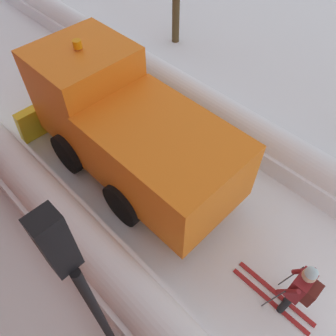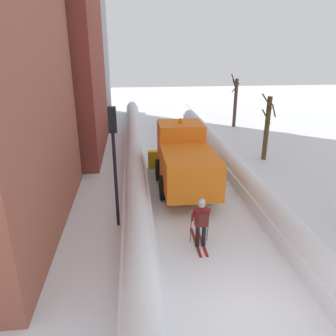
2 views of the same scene
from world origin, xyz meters
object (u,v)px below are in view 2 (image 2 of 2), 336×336
(plow_truck, at_px, (184,159))
(traffic_light_pole, at_px, (114,145))
(skier, at_px, (201,221))
(bare_tree_mid, at_px, (267,128))
(bare_tree_far, at_px, (235,102))

(plow_truck, relative_size, traffic_light_pole, 1.32)
(skier, height_order, traffic_light_pole, traffic_light_pole)
(plow_truck, relative_size, bare_tree_mid, 1.51)
(traffic_light_pole, bearing_deg, bare_tree_far, 58.67)
(plow_truck, bearing_deg, traffic_light_pole, -134.72)
(plow_truck, xyz_separation_m, skier, (-0.22, -4.96, -0.48))
(skier, bearing_deg, plow_truck, 87.47)
(skier, relative_size, bare_tree_mid, 0.46)
(bare_tree_mid, bearing_deg, traffic_light_pole, -141.79)
(skier, distance_m, bare_tree_mid, 10.38)
(plow_truck, relative_size, skier, 3.31)
(skier, bearing_deg, traffic_light_pole, 146.69)
(traffic_light_pole, height_order, bare_tree_far, traffic_light_pole)
(bare_tree_far, bearing_deg, skier, -110.67)
(skier, xyz_separation_m, bare_tree_mid, (5.72, 8.61, 0.96))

